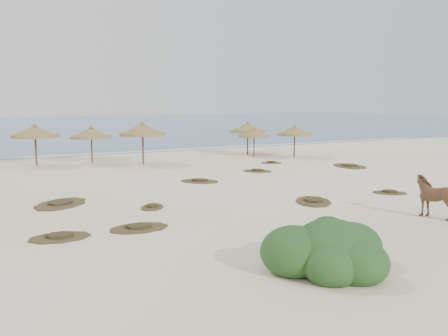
{
  "coord_description": "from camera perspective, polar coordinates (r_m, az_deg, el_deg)",
  "views": [
    {
      "loc": [
        -12.74,
        -16.65,
        4.65
      ],
      "look_at": [
        -1.22,
        5.0,
        1.26
      ],
      "focal_mm": 40.0,
      "sensor_mm": 36.0,
      "label": 1
    }
  ],
  "objects": [
    {
      "name": "scrub_9",
      "position": [
        23.1,
        10.17,
        -3.74
      ],
      "size": [
        2.6,
        2.91,
        0.16
      ],
      "rotation": [
        0.0,
        0.0,
        1.05
      ],
      "color": "#4E3D22",
      "rests_on": "ground"
    },
    {
      "name": "ocean",
      "position": [
        92.64,
        -20.14,
        4.52
      ],
      "size": [
        200.0,
        100.0,
        0.01
      ],
      "primitive_type": "cube",
      "color": "#2B5582",
      "rests_on": "ground"
    },
    {
      "name": "palapa_5",
      "position": [
        40.73,
        3.45,
        3.96
      ],
      "size": [
        2.79,
        2.79,
        2.43
      ],
      "rotation": [
        0.0,
        0.0,
        -0.08
      ],
      "color": "#503629",
      "rests_on": "ground"
    },
    {
      "name": "palapa_3",
      "position": [
        36.5,
        -9.29,
        4.3
      ],
      "size": [
        3.89,
        3.89,
        3.15
      ],
      "rotation": [
        0.0,
        0.0,
        0.18
      ],
      "color": "#503629",
      "rests_on": "ground"
    },
    {
      "name": "scrub_3",
      "position": [
        28.31,
        -2.79,
        -1.49
      ],
      "size": [
        2.58,
        2.62,
        0.16
      ],
      "rotation": [
        0.0,
        0.0,
        2.32
      ],
      "color": "#4E3D22",
      "rests_on": "ground"
    },
    {
      "name": "ground",
      "position": [
        21.47,
        9.22,
        -4.74
      ],
      "size": [
        160.0,
        160.0,
        0.0
      ],
      "primitive_type": "plane",
      "color": "#F9F0CD",
      "rests_on": "ground"
    },
    {
      "name": "palapa_1",
      "position": [
        37.35,
        -20.79,
        3.86
      ],
      "size": [
        4.24,
        4.24,
        3.06
      ],
      "rotation": [
        0.0,
        0.0,
        0.38
      ],
      "color": "#503629",
      "rests_on": "ground"
    },
    {
      "name": "scrub_10",
      "position": [
        36.64,
        5.43,
        0.63
      ],
      "size": [
        1.78,
        1.59,
        0.16
      ],
      "rotation": [
        0.0,
        0.0,
        2.61
      ],
      "color": "#4E3D22",
      "rests_on": "ground"
    },
    {
      "name": "scrub_11",
      "position": [
        18.4,
        -9.72,
        -6.72
      ],
      "size": [
        2.2,
        1.44,
        0.16
      ],
      "rotation": [
        0.0,
        0.0,
        3.14
      ],
      "color": "#4E3D22",
      "rests_on": "ground"
    },
    {
      "name": "palapa_2",
      "position": [
        37.49,
        -14.93,
        3.83
      ],
      "size": [
        3.81,
        3.81,
        2.81
      ],
      "rotation": [
        0.0,
        0.0,
        -0.33
      ],
      "color": "#503629",
      "rests_on": "ground"
    },
    {
      "name": "scrub_0",
      "position": [
        17.84,
        -18.26,
        -7.48
      ],
      "size": [
        2.14,
        1.46,
        0.16
      ],
      "rotation": [
        0.0,
        0.0,
        3.08
      ],
      "color": "#4E3D22",
      "rests_on": "ground"
    },
    {
      "name": "foam_line",
      "position": [
        44.75,
        -11.33,
        1.76
      ],
      "size": [
        70.0,
        0.6,
        0.01
      ],
      "primitive_type": "cube",
      "color": "silver",
      "rests_on": "ground"
    },
    {
      "name": "scrub_2",
      "position": [
        21.77,
        -8.22,
        -4.41
      ],
      "size": [
        1.58,
        1.73,
        0.16
      ],
      "rotation": [
        0.0,
        0.0,
        1.01
      ],
      "color": "#4E3D22",
      "rests_on": "ground"
    },
    {
      "name": "scrub_7",
      "position": [
        32.36,
        3.85,
        -0.32
      ],
      "size": [
        2.2,
        2.22,
        0.16
      ],
      "rotation": [
        0.0,
        0.0,
        2.33
      ],
      "color": "#4E3D22",
      "rests_on": "ground"
    },
    {
      "name": "horse",
      "position": [
        21.41,
        23.34,
        -3.06
      ],
      "size": [
        1.49,
        2.15,
        1.66
      ],
      "primitive_type": "imported",
      "rotation": [
        0.0,
        0.0,
        3.48
      ],
      "color": "#8C603F",
      "rests_on": "ground"
    },
    {
      "name": "scrub_4",
      "position": [
        26.18,
        18.4,
        -2.65
      ],
      "size": [
        1.93,
        1.91,
        0.16
      ],
      "rotation": [
        0.0,
        0.0,
        2.39
      ],
      "color": "#4E3D22",
      "rests_on": "ground"
    },
    {
      "name": "scrub_5",
      "position": [
        35.72,
        14.19,
        0.23
      ],
      "size": [
        2.46,
        3.29,
        0.16
      ],
      "rotation": [
        0.0,
        0.0,
        1.38
      ],
      "color": "#4E3D22",
      "rests_on": "ground"
    },
    {
      "name": "bush",
      "position": [
        14.06,
        12.04,
        -9.28
      ],
      "size": [
        3.72,
        3.27,
        1.67
      ],
      "rotation": [
        0.0,
        0.0,
        -0.09
      ],
      "color": "#2B4F21",
      "rests_on": "ground"
    },
    {
      "name": "palapa_4",
      "position": [
        42.12,
        2.72,
        4.57
      ],
      "size": [
        3.83,
        3.83,
        2.87
      ],
      "rotation": [
        0.0,
        0.0,
        -0.3
      ],
      "color": "#503629",
      "rests_on": "ground"
    },
    {
      "name": "scrub_1",
      "position": [
        23.36,
        -18.17,
        -3.88
      ],
      "size": [
        3.38,
        3.42,
        0.16
      ],
      "rotation": [
        0.0,
        0.0,
        0.81
      ],
      "color": "#4E3D22",
      "rests_on": "ground"
    },
    {
      "name": "palapa_6",
      "position": [
        40.71,
        8.08,
        4.18
      ],
      "size": [
        3.35,
        3.35,
        2.69
      ],
      "rotation": [
        0.0,
        0.0,
        0.18
      ],
      "color": "#503629",
      "rests_on": "ground"
    }
  ]
}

